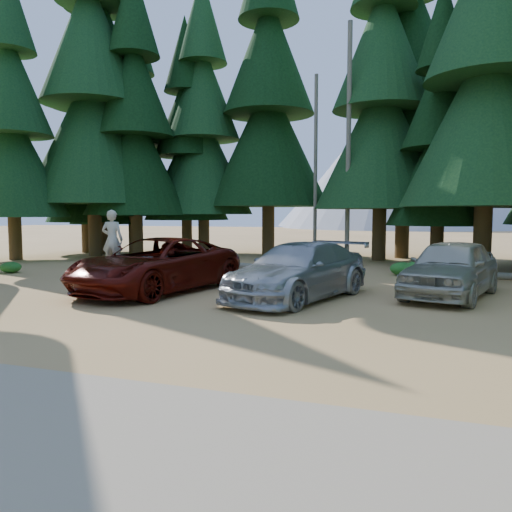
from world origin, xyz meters
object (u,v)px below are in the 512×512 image
at_px(frisbee_player, 112,239).
at_px(log_left, 287,274).
at_px(silver_minivan_center, 298,271).
at_px(red_pickup, 157,265).
at_px(silver_minivan_right, 451,268).
at_px(log_mid, 262,267).

distance_m(frisbee_player, log_left, 6.78).
relative_size(silver_minivan_center, frisbee_player, 2.85).
height_order(frisbee_player, log_left, frisbee_player).
bearing_deg(silver_minivan_center, log_left, 126.66).
bearing_deg(red_pickup, silver_minivan_right, 23.48).
xyz_separation_m(silver_minivan_center, log_mid, (-3.36, 6.68, -0.69)).
distance_m(silver_minivan_center, silver_minivan_right, 4.66).
bearing_deg(red_pickup, frisbee_player, -179.08).
relative_size(silver_minivan_center, silver_minivan_right, 1.11).
relative_size(log_left, log_mid, 1.20).
bearing_deg(log_mid, silver_minivan_center, -43.30).
distance_m(silver_minivan_center, log_left, 4.87).
bearing_deg(silver_minivan_right, frisbee_player, -155.29).
bearing_deg(red_pickup, silver_minivan_center, 12.77).
bearing_deg(log_mid, frisbee_player, -95.88).
xyz_separation_m(red_pickup, log_mid, (1.29, 6.85, -0.73)).
bearing_deg(silver_minivan_center, frisbee_player, -163.95).
height_order(red_pickup, silver_minivan_right, silver_minivan_right).
bearing_deg(silver_minivan_center, silver_minivan_right, 40.88).
relative_size(red_pickup, log_mid, 1.91).
bearing_deg(log_mid, red_pickup, -80.65).
bearing_deg(silver_minivan_right, log_mid, 163.45).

